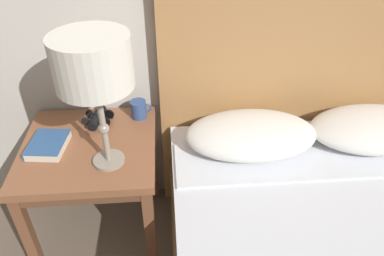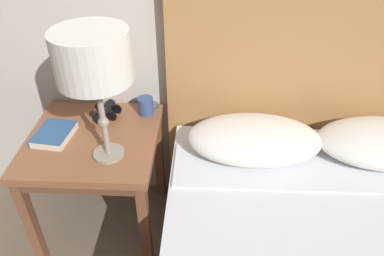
% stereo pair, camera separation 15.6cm
% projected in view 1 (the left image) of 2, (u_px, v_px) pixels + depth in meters
% --- Properties ---
extents(nightstand, '(0.58, 0.58, 0.60)m').
position_uv_depth(nightstand, '(91.00, 158.00, 1.68)').
color(nightstand, brown).
rests_on(nightstand, ground_plane).
extents(table_lamp, '(0.28, 0.28, 0.54)m').
position_uv_depth(table_lamp, '(93.00, 65.00, 1.29)').
color(table_lamp, gray).
rests_on(table_lamp, nightstand).
extents(book_on_nightstand, '(0.17, 0.20, 0.04)m').
position_uv_depth(book_on_nightstand, '(48.00, 145.00, 1.60)').
color(book_on_nightstand, silver).
rests_on(book_on_nightstand, nightstand).
extents(binoculars_pair, '(0.15, 0.16, 0.05)m').
position_uv_depth(binoculars_pair, '(98.00, 118.00, 1.76)').
color(binoculars_pair, black).
rests_on(binoculars_pair, nightstand).
extents(coffee_mug, '(0.10, 0.08, 0.08)m').
position_uv_depth(coffee_mug, '(139.00, 109.00, 1.78)').
color(coffee_mug, '#334C84').
rests_on(coffee_mug, nightstand).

